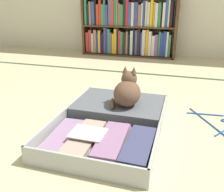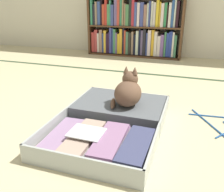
{
  "view_description": "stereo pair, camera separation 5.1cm",
  "coord_description": "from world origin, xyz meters",
  "px_view_note": "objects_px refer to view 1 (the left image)",
  "views": [
    {
      "loc": [
        0.33,
        -1.23,
        0.77
      ],
      "look_at": [
        -0.06,
        0.09,
        0.22
      ],
      "focal_mm": 38.96,
      "sensor_mm": 36.0,
      "label": 1
    },
    {
      "loc": [
        0.38,
        -1.21,
        0.77
      ],
      "look_at": [
        -0.06,
        0.09,
        0.22
      ],
      "focal_mm": 38.96,
      "sensor_mm": 36.0,
      "label": 2
    }
  ],
  "objects_px": {
    "bookshelf": "(128,28)",
    "open_suitcase": "(113,120)",
    "black_cat": "(128,91)",
    "clothes_hanger": "(213,122)"
  },
  "relations": [
    {
      "from": "open_suitcase",
      "to": "black_cat",
      "type": "relative_size",
      "value": 3.51
    },
    {
      "from": "bookshelf",
      "to": "clothes_hanger",
      "type": "bearing_deg",
      "value": -61.43
    },
    {
      "from": "bookshelf",
      "to": "open_suitcase",
      "type": "relative_size",
      "value": 1.49
    },
    {
      "from": "clothes_hanger",
      "to": "black_cat",
      "type": "bearing_deg",
      "value": -169.27
    },
    {
      "from": "clothes_hanger",
      "to": "open_suitcase",
      "type": "bearing_deg",
      "value": -158.21
    },
    {
      "from": "bookshelf",
      "to": "black_cat",
      "type": "bearing_deg",
      "value": -77.0
    },
    {
      "from": "bookshelf",
      "to": "open_suitcase",
      "type": "xyz_separation_m",
      "value": [
        0.4,
        -2.15,
        -0.35
      ]
    },
    {
      "from": "black_cat",
      "to": "clothes_hanger",
      "type": "bearing_deg",
      "value": 10.73
    },
    {
      "from": "bookshelf",
      "to": "black_cat",
      "type": "relative_size",
      "value": 5.21
    },
    {
      "from": "black_cat",
      "to": "clothes_hanger",
      "type": "relative_size",
      "value": 0.64
    }
  ]
}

